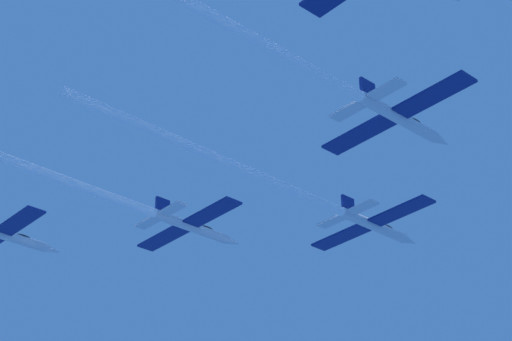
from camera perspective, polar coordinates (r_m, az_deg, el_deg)
The scene contains 3 objects.
jet_lead at distance 108.34m, azimuth 2.33°, elevation -1.28°, with size 19.49×55.37×3.23m.
jet_left_wing at distance 112.55m, azimuth -10.02°, elevation -1.41°, with size 19.49×55.01×3.23m.
jet_right_wing at distance 89.13m, azimuth 3.98°, elevation 6.21°, with size 19.49×49.57×3.23m.
Camera 1 is at (68.17, -81.13, -51.39)m, focal length 62.67 mm.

